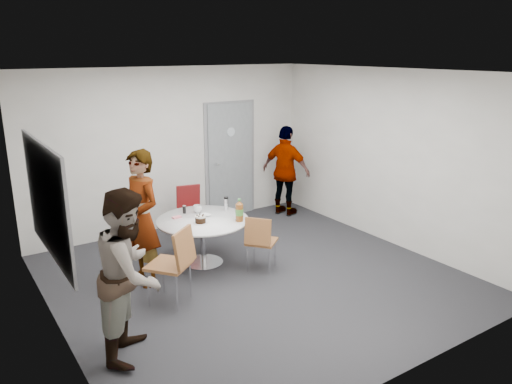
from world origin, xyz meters
TOP-DOWN VIEW (x-y plane):
  - floor at (0.00, 0.00)m, footprint 5.00×5.00m
  - ceiling at (0.00, 0.00)m, footprint 5.00×5.00m
  - wall_back at (0.00, 2.50)m, footprint 5.00×0.00m
  - wall_left at (-2.50, 0.00)m, footprint 0.00×5.00m
  - wall_right at (2.50, 0.00)m, footprint 0.00×5.00m
  - wall_front at (0.00, -2.50)m, footprint 5.00×0.00m
  - door at (1.10, 2.48)m, footprint 1.02×0.17m
  - whiteboard at (-2.46, 0.20)m, footprint 0.04×1.90m
  - table at (-0.33, 0.78)m, footprint 1.29×1.29m
  - chair_near_left at (-1.17, -0.07)m, footprint 0.66×0.66m
  - chair_near_right at (0.17, 0.13)m, footprint 0.56×0.55m
  - chair_far at (-0.03, 1.87)m, footprint 0.49×0.52m
  - person_main at (-1.28, 0.69)m, footprint 0.55×0.72m
  - person_left at (-1.95, -0.73)m, footprint 1.01×1.06m
  - person_right at (1.95, 1.92)m, footprint 0.74×1.05m

SIDE VIEW (x-z plane):
  - floor at x=0.00m, z-range 0.00..0.00m
  - chair_near_right at x=0.17m, z-range 0.08..0.88m
  - chair_far at x=-0.03m, z-range 0.09..0.94m
  - table at x=-0.33m, z-range 0.09..1.08m
  - chair_near_left at x=-1.17m, z-range 0.11..1.06m
  - person_right at x=1.95m, z-range 0.00..1.65m
  - person_left at x=-1.95m, z-range 0.00..1.72m
  - person_main at x=-1.28m, z-range 0.00..1.77m
  - door at x=1.10m, z-range -0.03..2.09m
  - wall_back at x=0.00m, z-range -1.15..3.85m
  - wall_left at x=-2.50m, z-range -1.15..3.85m
  - wall_right at x=2.50m, z-range -1.15..3.85m
  - wall_front at x=0.00m, z-range -1.15..3.85m
  - whiteboard at x=-2.46m, z-range 0.82..2.08m
  - ceiling at x=0.00m, z-range 2.70..2.70m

